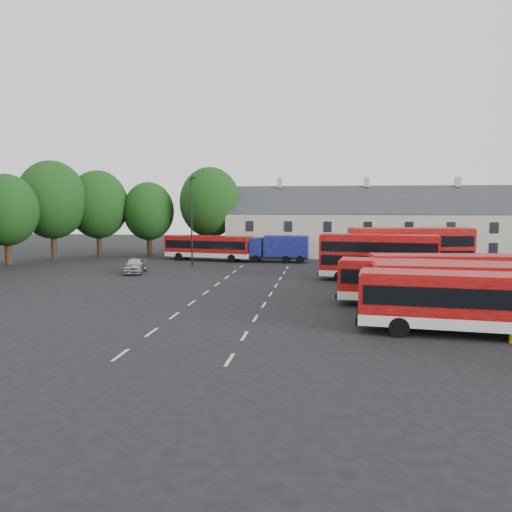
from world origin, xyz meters
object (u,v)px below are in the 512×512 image
at_px(bus_row_a, 473,299).
at_px(box_truck, 279,247).
at_px(lamppost, 192,219).
at_px(silver_car, 135,265).
at_px(bus_dd_south, 378,255).

distance_m(bus_row_a, box_truck, 33.70).
relative_size(bus_row_a, lamppost, 1.22).
xyz_separation_m(bus_row_a, box_truck, (-13.01, 31.08, -0.21)).
height_order(bus_row_a, silver_car, bus_row_a).
distance_m(bus_row_a, silver_car, 32.91).
bearing_deg(box_truck, bus_dd_south, -51.62).
relative_size(bus_dd_south, box_truck, 1.44).
bearing_deg(silver_car, lamppost, 42.02).
relative_size(silver_car, lamppost, 0.47).
distance_m(bus_dd_south, lamppost, 20.65).
xyz_separation_m(bus_row_a, silver_car, (-26.11, 20.00, -1.19)).
bearing_deg(bus_dd_south, lamppost, 164.47).
xyz_separation_m(bus_row_a, bus_dd_south, (-3.02, 17.92, 0.40)).
height_order(bus_row_a, box_truck, bus_row_a).
height_order(bus_dd_south, box_truck, bus_dd_south).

